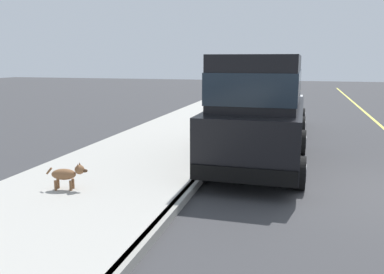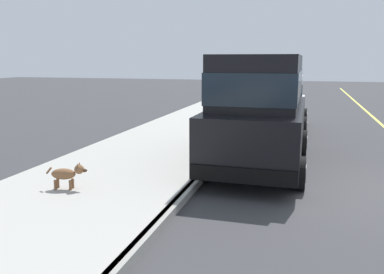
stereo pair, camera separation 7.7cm
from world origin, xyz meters
The scene contains 6 objects.
ground_plane centered at (0.00, 0.00, 0.00)m, with size 80.00×80.00×0.00m, color #38383A.
curb centered at (-3.20, 0.00, 0.07)m, with size 0.16×64.00×0.14m, color gray.
sidewalk centered at (-5.00, 0.00, 0.07)m, with size 3.60×64.00×0.14m, color #A8A59E.
car_black_van centered at (-2.21, 1.16, 1.39)m, with size 2.16×4.91×2.52m.
car_white_hatchback centered at (-2.12, 6.27, 0.98)m, with size 1.96×3.80×1.88m.
dog_brown centered at (-5.26, -1.87, 0.43)m, with size 0.75×0.29×0.49m.
Camera 1 is at (-1.31, -7.91, 2.43)m, focal length 37.51 mm.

